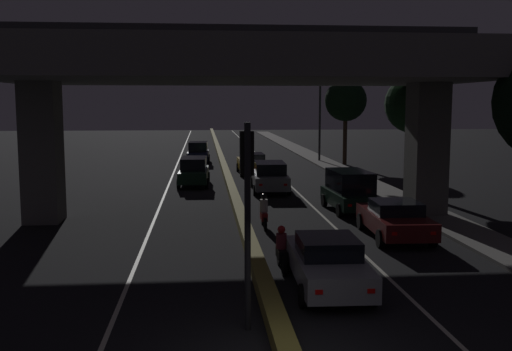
# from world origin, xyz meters

# --- Properties ---
(lane_line_left_inner) EXTENTS (0.12, 126.00, 0.00)m
(lane_line_left_inner) POSITION_xyz_m (-3.69, 35.00, 0.00)
(lane_line_left_inner) COLOR beige
(lane_line_left_inner) RESTS_ON ground_plane
(lane_line_right_inner) EXTENTS (0.12, 126.00, 0.00)m
(lane_line_right_inner) POSITION_xyz_m (3.69, 35.00, 0.00)
(lane_line_right_inner) COLOR beige
(lane_line_right_inner) RESTS_ON ground_plane
(median_divider) EXTENTS (0.46, 126.00, 0.39)m
(median_divider) POSITION_xyz_m (0.00, 35.00, 0.20)
(median_divider) COLOR olive
(median_divider) RESTS_ON ground_plane
(sidewalk_right) EXTENTS (2.05, 126.00, 0.13)m
(sidewalk_right) POSITION_xyz_m (8.48, 28.00, 0.06)
(sidewalk_right) COLOR gray
(sidewalk_right) RESTS_ON ground_plane
(elevated_overpass) EXTENTS (20.58, 11.17, 8.24)m
(elevated_overpass) POSITION_xyz_m (0.00, 15.12, 6.35)
(elevated_overpass) COLOR slate
(elevated_overpass) RESTS_ON ground_plane
(traffic_light_left_of_median) EXTENTS (0.30, 0.49, 4.58)m
(traffic_light_left_of_median) POSITION_xyz_m (-0.63, 2.35, 3.13)
(traffic_light_left_of_median) COLOR black
(traffic_light_left_of_median) RESTS_ON ground_plane
(street_lamp) EXTENTS (2.41, 0.32, 8.27)m
(street_lamp) POSITION_xyz_m (7.95, 39.50, 4.89)
(street_lamp) COLOR #2D2D30
(street_lamp) RESTS_ON ground_plane
(car_silver_lead) EXTENTS (2.00, 4.75, 1.43)m
(car_silver_lead) POSITION_xyz_m (1.73, 5.02, 0.72)
(car_silver_lead) COLOR gray
(car_silver_lead) RESTS_ON ground_plane
(car_dark_red_second) EXTENTS (2.18, 4.69, 1.40)m
(car_dark_red_second) POSITION_xyz_m (5.49, 10.80, 0.72)
(car_dark_red_second) COLOR #591414
(car_dark_red_second) RESTS_ON ground_plane
(car_dark_green_third) EXTENTS (2.11, 4.23, 1.88)m
(car_dark_green_third) POSITION_xyz_m (5.19, 16.41, 0.98)
(car_dark_green_third) COLOR black
(car_dark_green_third) RESTS_ON ground_plane
(car_silver_fourth) EXTENTS (2.17, 4.82, 1.66)m
(car_silver_fourth) POSITION_xyz_m (2.19, 22.96, 0.86)
(car_silver_fourth) COLOR gray
(car_silver_fourth) RESTS_ON ground_plane
(car_taxi_yellow_fifth) EXTENTS (2.01, 4.85, 1.48)m
(car_taxi_yellow_fifth) POSITION_xyz_m (1.85, 31.28, 0.77)
(car_taxi_yellow_fifth) COLOR gold
(car_taxi_yellow_fifth) RESTS_ON ground_plane
(car_dark_green_lead_oncoming) EXTENTS (1.97, 4.74, 1.70)m
(car_dark_green_lead_oncoming) POSITION_xyz_m (-2.14, 25.79, 0.88)
(car_dark_green_lead_oncoming) COLOR black
(car_dark_green_lead_oncoming) RESTS_ON ground_plane
(car_dark_blue_second_oncoming) EXTENTS (1.98, 4.01, 1.74)m
(car_dark_blue_second_oncoming) POSITION_xyz_m (-1.97, 39.75, 0.88)
(car_dark_blue_second_oncoming) COLOR #141938
(car_dark_blue_second_oncoming) RESTS_ON ground_plane
(motorcycle_black_filtering_near) EXTENTS (0.32, 1.77, 1.36)m
(motorcycle_black_filtering_near) POSITION_xyz_m (0.73, 6.84, 0.59)
(motorcycle_black_filtering_near) COLOR black
(motorcycle_black_filtering_near) RESTS_ON ground_plane
(motorcycle_red_filtering_mid) EXTENTS (0.32, 1.72, 1.39)m
(motorcycle_red_filtering_mid) POSITION_xyz_m (0.83, 13.01, 0.60)
(motorcycle_red_filtering_mid) COLOR black
(motorcycle_red_filtering_mid) RESTS_ON ground_plane
(roadside_tree_kerbside_mid) EXTENTS (3.20, 3.20, 6.51)m
(roadside_tree_kerbside_mid) POSITION_xyz_m (9.96, 21.59, 4.86)
(roadside_tree_kerbside_mid) COLOR #38281C
(roadside_tree_kerbside_mid) RESTS_ON ground_plane
(roadside_tree_kerbside_far) EXTENTS (3.37, 3.37, 6.88)m
(roadside_tree_kerbside_far) POSITION_xyz_m (9.89, 37.07, 5.16)
(roadside_tree_kerbside_far) COLOR #38281C
(roadside_tree_kerbside_far) RESTS_ON ground_plane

